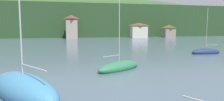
% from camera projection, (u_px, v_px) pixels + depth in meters
% --- Properties ---
extents(wooded_hillside, '(352.00, 64.10, 36.87)m').
position_uv_depth(wooded_hillside, '(71.00, 24.00, 129.00)').
color(wooded_hillside, '#264223').
rests_on(wooded_hillside, ground_plane).
extents(shore_building_west, '(4.66, 5.78, 9.53)m').
position_uv_depth(shore_building_west, '(71.00, 27.00, 87.78)').
color(shore_building_west, gray).
rests_on(shore_building_west, ground_plane).
extents(shore_building_westcentral, '(7.30, 3.50, 6.43)m').
position_uv_depth(shore_building_westcentral, '(139.00, 31.00, 93.67)').
color(shore_building_westcentral, beige).
rests_on(shore_building_westcentral, ground_plane).
extents(shore_building_central, '(5.26, 4.12, 5.59)m').
position_uv_depth(shore_building_central, '(169.00, 31.00, 97.37)').
color(shore_building_central, gray).
rests_on(shore_building_central, ground_plane).
extents(sailboat_far_0, '(5.65, 1.82, 8.67)m').
position_uv_depth(sailboat_far_0, '(206.00, 52.00, 39.34)').
color(sailboat_far_0, navy).
rests_on(sailboat_far_0, ground_plane).
extents(sailboat_mid_1, '(6.58, 5.23, 9.75)m').
position_uv_depth(sailboat_mid_1, '(119.00, 67.00, 24.97)').
color(sailboat_mid_1, '#2D754C').
rests_on(sailboat_mid_1, ground_plane).
extents(sailboat_mid_3, '(6.84, 8.65, 11.76)m').
position_uv_depth(sailboat_mid_3, '(23.00, 90.00, 15.36)').
color(sailboat_mid_3, teal).
rests_on(sailboat_mid_3, ground_plane).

